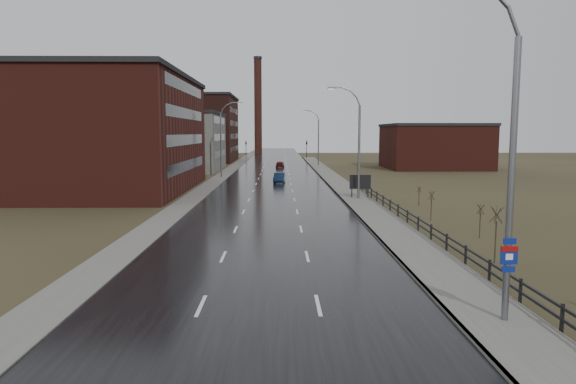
{
  "coord_description": "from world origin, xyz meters",
  "views": [
    {
      "loc": [
        0.79,
        -15.49,
        6.8
      ],
      "look_at": [
        1.34,
        17.34,
        3.0
      ],
      "focal_mm": 32.0,
      "sensor_mm": 36.0,
      "label": 1
    }
  ],
  "objects_px": {
    "car_near": "(279,178)",
    "billboard": "(360,183)",
    "car_far": "(280,165)",
    "streetlight_main": "(503,154)"
  },
  "relations": [
    {
      "from": "streetlight_main",
      "to": "car_near",
      "type": "xyz_separation_m",
      "value": [
        -7.7,
        51.78,
        -5.39
      ]
    },
    {
      "from": "car_near",
      "to": "billboard",
      "type": "bearing_deg",
      "value": -59.93
    },
    {
      "from": "car_far",
      "to": "billboard",
      "type": "bearing_deg",
      "value": 103.19
    },
    {
      "from": "billboard",
      "to": "car_far",
      "type": "relative_size",
      "value": 0.65
    },
    {
      "from": "car_far",
      "to": "streetlight_main",
      "type": "bearing_deg",
      "value": 98.56
    },
    {
      "from": "car_near",
      "to": "car_far",
      "type": "distance_m",
      "value": 30.01
    },
    {
      "from": "billboard",
      "to": "car_near",
      "type": "relative_size",
      "value": 0.61
    },
    {
      "from": "car_near",
      "to": "car_far",
      "type": "height_order",
      "value": "car_near"
    },
    {
      "from": "car_near",
      "to": "car_far",
      "type": "xyz_separation_m",
      "value": [
        0.12,
        30.01,
        -0.02
      ]
    },
    {
      "from": "billboard",
      "to": "car_near",
      "type": "xyz_separation_m",
      "value": [
        -8.32,
        16.85,
        -1.02
      ]
    }
  ]
}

